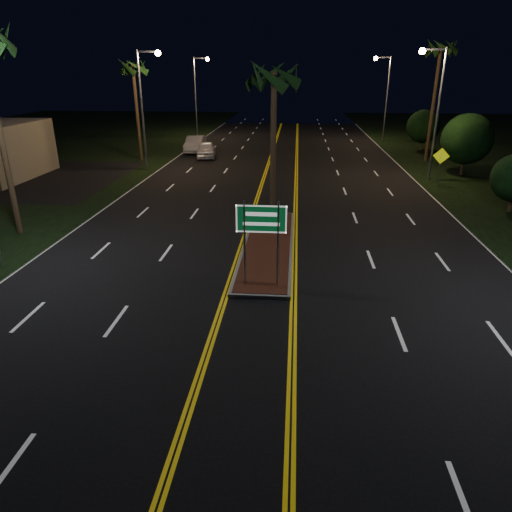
# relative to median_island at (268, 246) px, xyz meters

# --- Properties ---
(ground) EXTENTS (120.00, 120.00, 0.00)m
(ground) POSITION_rel_median_island_xyz_m (0.00, -7.00, -0.08)
(ground) COLOR black
(ground) RESTS_ON ground
(median_island) EXTENTS (2.25, 10.25, 0.17)m
(median_island) POSITION_rel_median_island_xyz_m (0.00, 0.00, 0.00)
(median_island) COLOR gray
(median_island) RESTS_ON ground
(highway_sign) EXTENTS (1.80, 0.08, 3.20)m
(highway_sign) POSITION_rel_median_island_xyz_m (0.00, -4.20, 2.32)
(highway_sign) COLOR gray
(highway_sign) RESTS_ON ground
(streetlight_left_mid) EXTENTS (1.91, 0.44, 9.00)m
(streetlight_left_mid) POSITION_rel_median_island_xyz_m (-10.61, 17.00, 5.57)
(streetlight_left_mid) COLOR gray
(streetlight_left_mid) RESTS_ON ground
(streetlight_left_far) EXTENTS (1.91, 0.44, 9.00)m
(streetlight_left_far) POSITION_rel_median_island_xyz_m (-10.61, 37.00, 5.57)
(streetlight_left_far) COLOR gray
(streetlight_left_far) RESTS_ON ground
(streetlight_right_mid) EXTENTS (1.91, 0.44, 9.00)m
(streetlight_right_mid) POSITION_rel_median_island_xyz_m (10.61, 15.00, 5.57)
(streetlight_right_mid) COLOR gray
(streetlight_right_mid) RESTS_ON ground
(streetlight_right_far) EXTENTS (1.91, 0.44, 9.00)m
(streetlight_right_far) POSITION_rel_median_island_xyz_m (10.61, 35.00, 5.57)
(streetlight_right_far) COLOR gray
(streetlight_right_far) RESTS_ON ground
(palm_median) EXTENTS (2.40, 2.40, 8.30)m
(palm_median) POSITION_rel_median_island_xyz_m (0.00, 3.50, 7.19)
(palm_median) COLOR #382819
(palm_median) RESTS_ON ground
(palm_left_far) EXTENTS (2.40, 2.40, 8.80)m
(palm_left_far) POSITION_rel_median_island_xyz_m (-12.80, 21.00, 7.66)
(palm_left_far) COLOR #382819
(palm_left_far) RESTS_ON ground
(palm_right_far) EXTENTS (2.40, 2.40, 10.30)m
(palm_right_far) POSITION_rel_median_island_xyz_m (12.80, 23.00, 9.06)
(palm_right_far) COLOR #382819
(palm_right_far) RESTS_ON ground
(shrub_mid) EXTENTS (3.78, 3.78, 4.62)m
(shrub_mid) POSITION_rel_median_island_xyz_m (14.00, 17.00, 2.64)
(shrub_mid) COLOR #382819
(shrub_mid) RESTS_ON ground
(shrub_far) EXTENTS (3.24, 3.24, 3.96)m
(shrub_far) POSITION_rel_median_island_xyz_m (13.80, 29.00, 2.25)
(shrub_far) COLOR #382819
(shrub_far) RESTS_ON ground
(car_near) EXTENTS (2.78, 5.18, 1.64)m
(car_near) POSITION_rel_median_island_xyz_m (-7.20, 23.00, 0.74)
(car_near) COLOR white
(car_near) RESTS_ON ground
(car_far) EXTENTS (2.52, 5.45, 1.79)m
(car_far) POSITION_rel_median_island_xyz_m (-8.84, 25.84, 0.81)
(car_far) COLOR silver
(car_far) RESTS_ON ground
(warning_sign) EXTENTS (1.06, 0.34, 2.61)m
(warning_sign) POSITION_rel_median_island_xyz_m (11.16, 13.28, 1.63)
(warning_sign) COLOR gray
(warning_sign) RESTS_ON ground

